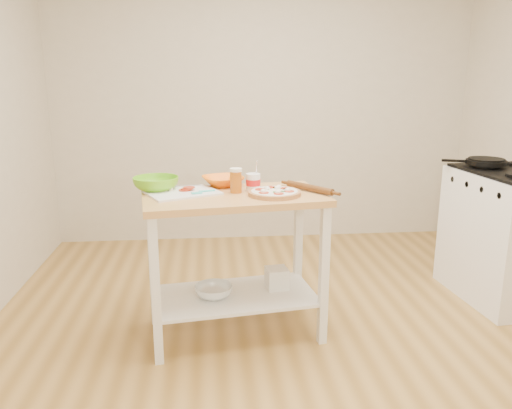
{
  "coord_description": "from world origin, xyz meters",
  "views": [
    {
      "loc": [
        -0.53,
        -2.58,
        1.57
      ],
      "look_at": [
        -0.27,
        0.24,
        0.85
      ],
      "focal_mm": 35.0,
      "sensor_mm": 36.0,
      "label": 1
    }
  ],
  "objects_px": {
    "shelf_bin": "(277,278)",
    "prep_island": "(234,236)",
    "skillet": "(485,162)",
    "knife": "(173,186)",
    "green_bowl": "(156,184)",
    "shelf_glass_bowl": "(214,291)",
    "beer_pint": "(236,180)",
    "orange_bowl": "(223,181)",
    "cutting_board": "(182,192)",
    "yogurt_tub": "(253,182)",
    "pizza": "(274,192)",
    "rolling_pin": "(310,188)",
    "spatula": "(202,192)"
  },
  "relations": [
    {
      "from": "shelf_bin",
      "to": "prep_island",
      "type": "bearing_deg",
      "value": -164.88
    },
    {
      "from": "skillet",
      "to": "shelf_bin",
      "type": "distance_m",
      "value": 1.78
    },
    {
      "from": "knife",
      "to": "green_bowl",
      "type": "distance_m",
      "value": 0.11
    },
    {
      "from": "knife",
      "to": "shelf_glass_bowl",
      "type": "bearing_deg",
      "value": -50.49
    },
    {
      "from": "beer_pint",
      "to": "shelf_glass_bowl",
      "type": "xyz_separation_m",
      "value": [
        -0.15,
        -0.07,
        -0.68
      ]
    },
    {
      "from": "shelf_glass_bowl",
      "to": "knife",
      "type": "bearing_deg",
      "value": 138.96
    },
    {
      "from": "orange_bowl",
      "to": "beer_pint",
      "type": "xyz_separation_m",
      "value": [
        0.07,
        -0.2,
        0.04
      ]
    },
    {
      "from": "shelf_glass_bowl",
      "to": "beer_pint",
      "type": "bearing_deg",
      "value": 25.93
    },
    {
      "from": "cutting_board",
      "to": "shelf_glass_bowl",
      "type": "distance_m",
      "value": 0.64
    },
    {
      "from": "shelf_glass_bowl",
      "to": "shelf_bin",
      "type": "distance_m",
      "value": 0.42
    },
    {
      "from": "cutting_board",
      "to": "yogurt_tub",
      "type": "xyz_separation_m",
      "value": [
        0.43,
        0.04,
        0.05
      ]
    },
    {
      "from": "pizza",
      "to": "rolling_pin",
      "type": "relative_size",
      "value": 0.87
    },
    {
      "from": "knife",
      "to": "rolling_pin",
      "type": "distance_m",
      "value": 0.84
    },
    {
      "from": "pizza",
      "to": "shelf_bin",
      "type": "xyz_separation_m",
      "value": [
        0.04,
        0.12,
        -0.59
      ]
    },
    {
      "from": "spatula",
      "to": "knife",
      "type": "bearing_deg",
      "value": 120.36
    },
    {
      "from": "skillet",
      "to": "orange_bowl",
      "type": "distance_m",
      "value": 1.94
    },
    {
      "from": "knife",
      "to": "spatula",
      "type": "bearing_deg",
      "value": -52.12
    },
    {
      "from": "spatula",
      "to": "shelf_bin",
      "type": "bearing_deg",
      "value": -9.32
    },
    {
      "from": "skillet",
      "to": "pizza",
      "type": "xyz_separation_m",
      "value": [
        -1.63,
        -0.59,
        -0.06
      ]
    },
    {
      "from": "spatula",
      "to": "yogurt_tub",
      "type": "xyz_separation_m",
      "value": [
        0.31,
        0.07,
        0.04
      ]
    },
    {
      "from": "spatula",
      "to": "rolling_pin",
      "type": "height_order",
      "value": "rolling_pin"
    },
    {
      "from": "skillet",
      "to": "cutting_board",
      "type": "distance_m",
      "value": 2.23
    },
    {
      "from": "green_bowl",
      "to": "shelf_glass_bowl",
      "type": "xyz_separation_m",
      "value": [
        0.34,
        -0.16,
        -0.65
      ]
    },
    {
      "from": "spatula",
      "to": "rolling_pin",
      "type": "distance_m",
      "value": 0.65
    },
    {
      "from": "pizza",
      "to": "green_bowl",
      "type": "distance_m",
      "value": 0.73
    },
    {
      "from": "rolling_pin",
      "to": "spatula",
      "type": "bearing_deg",
      "value": -178.16
    },
    {
      "from": "orange_bowl",
      "to": "rolling_pin",
      "type": "relative_size",
      "value": 0.71
    },
    {
      "from": "green_bowl",
      "to": "shelf_bin",
      "type": "relative_size",
      "value": 2.07
    },
    {
      "from": "skillet",
      "to": "cutting_board",
      "type": "bearing_deg",
      "value": -145.91
    },
    {
      "from": "beer_pint",
      "to": "shelf_bin",
      "type": "height_order",
      "value": "beer_pint"
    },
    {
      "from": "spatula",
      "to": "green_bowl",
      "type": "height_order",
      "value": "green_bowl"
    },
    {
      "from": "cutting_board",
      "to": "spatula",
      "type": "relative_size",
      "value": 3.41
    },
    {
      "from": "prep_island",
      "to": "cutting_board",
      "type": "distance_m",
      "value": 0.41
    },
    {
      "from": "rolling_pin",
      "to": "shelf_glass_bowl",
      "type": "distance_m",
      "value": 0.86
    },
    {
      "from": "yogurt_tub",
      "to": "beer_pint",
      "type": "bearing_deg",
      "value": -159.67
    },
    {
      "from": "orange_bowl",
      "to": "shelf_glass_bowl",
      "type": "height_order",
      "value": "orange_bowl"
    },
    {
      "from": "beer_pint",
      "to": "rolling_pin",
      "type": "relative_size",
      "value": 0.41
    },
    {
      "from": "orange_bowl",
      "to": "rolling_pin",
      "type": "distance_m",
      "value": 0.56
    },
    {
      "from": "orange_bowl",
      "to": "green_bowl",
      "type": "bearing_deg",
      "value": -164.81
    },
    {
      "from": "skillet",
      "to": "green_bowl",
      "type": "xyz_separation_m",
      "value": [
        -2.33,
        -0.41,
        -0.03
      ]
    },
    {
      "from": "prep_island",
      "to": "rolling_pin",
      "type": "bearing_deg",
      "value": 4.05
    },
    {
      "from": "yogurt_tub",
      "to": "shelf_bin",
      "type": "relative_size",
      "value": 1.42
    },
    {
      "from": "cutting_board",
      "to": "green_bowl",
      "type": "xyz_separation_m",
      "value": [
        -0.16,
        0.09,
        0.04
      ]
    },
    {
      "from": "orange_bowl",
      "to": "beer_pint",
      "type": "height_order",
      "value": "beer_pint"
    },
    {
      "from": "prep_island",
      "to": "green_bowl",
      "type": "distance_m",
      "value": 0.57
    },
    {
      "from": "prep_island",
      "to": "skillet",
      "type": "relative_size",
      "value": 2.63
    },
    {
      "from": "cutting_board",
      "to": "beer_pint",
      "type": "height_order",
      "value": "beer_pint"
    },
    {
      "from": "rolling_pin",
      "to": "shelf_glass_bowl",
      "type": "relative_size",
      "value": 1.53
    },
    {
      "from": "pizza",
      "to": "cutting_board",
      "type": "xyz_separation_m",
      "value": [
        -0.54,
        0.09,
        -0.01
      ]
    },
    {
      "from": "yogurt_tub",
      "to": "shelf_bin",
      "type": "height_order",
      "value": "yogurt_tub"
    }
  ]
}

